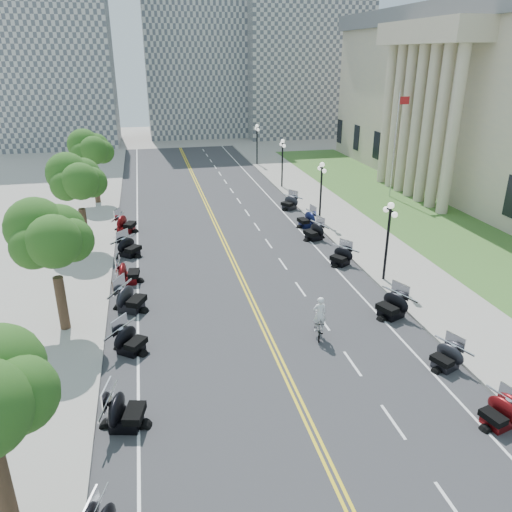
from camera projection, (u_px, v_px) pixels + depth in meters
ground at (264, 328)px, 25.83m from camera, size 160.00×160.00×0.00m
road at (231, 257)px, 34.87m from camera, size 16.00×90.00×0.01m
centerline_yellow_a at (229, 257)px, 34.85m from camera, size 0.12×90.00×0.00m
centerline_yellow_b at (233, 257)px, 34.89m from camera, size 0.12×90.00×0.00m
edge_line_north at (318, 250)px, 36.16m from camera, size 0.12×90.00×0.00m
edge_line_south at (138, 265)px, 33.58m from camera, size 0.12×90.00×0.00m
lane_dash_3 at (452, 507)px, 15.62m from camera, size 0.12×2.00×0.00m
lane_dash_4 at (393, 422)px, 19.24m from camera, size 0.12×2.00×0.00m
lane_dash_5 at (352, 363)px, 22.85m from camera, size 0.12×2.00×0.00m
lane_dash_6 at (323, 321)px, 26.47m from camera, size 0.12×2.00×0.00m
lane_dash_7 at (300, 289)px, 30.09m from camera, size 0.12×2.00×0.00m
lane_dash_8 at (283, 264)px, 33.71m from camera, size 0.12×2.00×0.00m
lane_dash_9 at (269, 243)px, 37.32m from camera, size 0.12×2.00×0.00m
lane_dash_10 at (257, 227)px, 40.94m from camera, size 0.12×2.00×0.00m
lane_dash_11 at (247, 213)px, 44.56m from camera, size 0.12×2.00×0.00m
lane_dash_12 at (239, 201)px, 48.18m from camera, size 0.12×2.00×0.00m
lane_dash_13 at (232, 191)px, 51.80m from camera, size 0.12×2.00×0.00m
lane_dash_14 at (225, 182)px, 55.41m from camera, size 0.12×2.00×0.00m
lane_dash_15 at (220, 174)px, 59.03m from camera, size 0.12×2.00×0.00m
lane_dash_16 at (215, 167)px, 62.65m from camera, size 0.12×2.00×0.00m
lane_dash_17 at (211, 161)px, 66.27m from camera, size 0.12×2.00×0.00m
lane_dash_18 at (207, 155)px, 69.88m from camera, size 0.12×2.00×0.00m
lane_dash_19 at (204, 150)px, 73.50m from camera, size 0.12×2.00×0.00m
sidewalk_north at (371, 244)px, 36.96m from camera, size 5.00×90.00×0.15m
sidewalk_south at (74, 269)px, 32.73m from camera, size 5.00×90.00×0.15m
lawn at (404, 209)px, 45.62m from camera, size 9.00×60.00×0.10m
distant_block_a at (48, 55)px, 73.39m from camera, size 18.00×14.00×26.00m
distant_block_b at (193, 42)px, 82.50m from camera, size 16.00×12.00×30.00m
distant_block_c at (302, 68)px, 84.92m from camera, size 20.00×14.00×22.00m
street_lamp_2 at (387, 242)px, 30.20m from camera, size 0.50×1.20×4.90m
street_lamp_3 at (321, 192)px, 41.06m from camera, size 0.50×1.20×4.90m
street_lamp_4 at (282, 163)px, 51.91m from camera, size 0.50×1.20×4.90m
street_lamp_5 at (257, 145)px, 62.76m from camera, size 0.50×1.20×4.90m
flagpole at (395, 147)px, 47.48m from camera, size 1.10×0.20×10.00m
tree_2 at (52, 244)px, 23.84m from camera, size 4.80×4.80×9.20m
tree_3 at (78, 184)px, 34.69m from camera, size 4.80×4.80×9.20m
tree_4 at (92, 153)px, 45.55m from camera, size 4.80×4.80×9.20m
motorcycle_n_3 at (499, 412)px, 18.84m from camera, size 2.17×2.17×1.24m
motorcycle_n_4 at (446, 356)px, 22.33m from camera, size 2.30×2.30×1.24m
motorcycle_n_5 at (392, 304)px, 26.70m from camera, size 2.73×2.73×1.47m
motorcycle_n_7 at (341, 255)px, 33.38m from camera, size 2.59×2.59×1.31m
motorcycle_n_8 at (314, 231)px, 37.92m from camera, size 2.51×2.51×1.40m
motorcycle_n_9 at (307, 219)px, 40.72m from camera, size 2.33×2.33×1.40m
motorcycle_n_10 at (289, 202)px, 45.37m from camera, size 2.69×2.69×1.35m
motorcycle_s_4 at (125, 410)px, 18.76m from camera, size 2.57×2.57×1.49m
motorcycle_s_5 at (130, 339)px, 23.52m from camera, size 2.77×2.77×1.38m
motorcycle_s_6 at (131, 298)px, 27.35m from camera, size 2.99×2.99×1.55m
motorcycle_s_7 at (128, 272)px, 30.72m from camera, size 2.25×2.25×1.46m
motorcycle_s_8 at (129, 246)px, 34.82m from camera, size 2.90×2.90×1.44m
motorcycle_s_9 at (126, 223)px, 39.54m from camera, size 2.80×2.80×1.52m
bicycle at (319, 328)px, 24.83m from camera, size 0.95×1.75×1.01m
cyclist_rider at (320, 302)px, 24.28m from camera, size 0.69×0.45×1.88m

